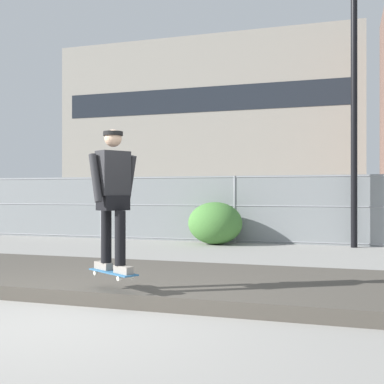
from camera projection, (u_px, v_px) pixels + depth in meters
name	position (u px, v px, depth m)	size (l,w,h in m)	color
ground_plane	(64.00, 319.00, 5.38)	(120.00, 120.00, 0.00)	gray
gravel_berm	(139.00, 280.00, 7.31)	(16.21, 2.84, 0.18)	#4C473F
skateboard	(113.00, 272.00, 5.98)	(0.79, 0.58, 0.07)	#2D608C
skater	(113.00, 191.00, 5.98)	(0.67, 0.62, 1.72)	gray
chain_fence	(235.00, 209.00, 13.63)	(16.49, 0.06, 1.85)	gray
street_lamp	(354.00, 76.00, 12.40)	(0.44, 0.44, 6.95)	black
parked_car_near	(184.00, 208.00, 17.06)	(4.52, 2.20, 1.66)	#B7BABF
parked_car_mid	(366.00, 210.00, 14.96)	(4.41, 1.96, 1.66)	#474C54
library_building	(213.00, 127.00, 54.65)	(31.66, 10.79, 17.27)	gray
shrub_left	(215.00, 223.00, 13.13)	(1.46, 1.20, 1.13)	#477F38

